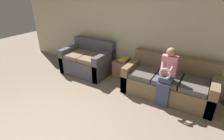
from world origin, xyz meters
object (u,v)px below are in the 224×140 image
object	(u,v)px
couch_main	(169,82)
couch_side	(88,61)
child_left_seated	(167,75)
book_stack	(124,60)
side_shelf	(124,69)

from	to	relation	value
couch_main	couch_side	bearing A→B (deg)	-179.58
couch_main	couch_side	xyz separation A→B (m)	(-2.32, -0.02, 0.03)
child_left_seated	book_stack	world-z (taller)	child_left_seated
couch_side	child_left_seated	distance (m)	2.39
couch_main	book_stack	bearing A→B (deg)	169.46
side_shelf	book_stack	xyz separation A→B (m)	(0.00, -0.01, 0.27)
child_left_seated	book_stack	bearing A→B (deg)	154.19
couch_side	side_shelf	distance (m)	1.07
couch_side	side_shelf	world-z (taller)	couch_side
couch_main	child_left_seated	xyz separation A→B (m)	(0.01, -0.39, 0.36)
couch_main	side_shelf	xyz separation A→B (m)	(-1.29, 0.25, -0.07)
side_shelf	book_stack	size ratio (longest dim) A/B	2.02
couch_main	child_left_seated	world-z (taller)	child_left_seated
couch_side	child_left_seated	xyz separation A→B (m)	(2.34, -0.37, 0.33)
couch_main	couch_side	size ratio (longest dim) A/B	1.47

